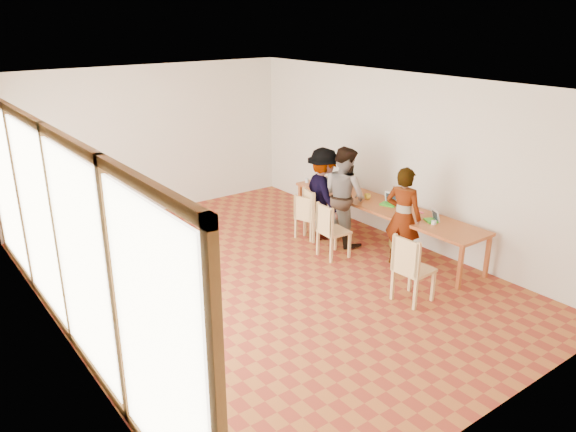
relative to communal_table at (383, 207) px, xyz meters
The scene contains 25 objects.
ground 2.60m from the communal_table, behind, with size 8.00×8.00×0.00m, color #A35727.
wall_back 4.87m from the communal_table, 121.32° to the left, with size 6.00×0.10×3.00m, color beige.
wall_front 4.69m from the communal_table, 122.71° to the right, with size 6.00×0.10×3.00m, color beige.
wall_right 0.95m from the communal_table, 12.18° to the left, with size 0.10×8.00×3.00m, color beige.
window_wall 5.52m from the communal_table, behind, with size 0.10×8.00×3.00m, color white.
ceiling 3.41m from the communal_table, behind, with size 6.00×8.00×0.04m, color white.
communal_table is the anchor object (origin of this frame).
side_table 5.40m from the communal_table, 144.44° to the left, with size 0.90×0.90×0.75m.
chair_near 2.17m from the communal_table, 125.91° to the right, with size 0.50×0.50×0.54m.
chair_mid 1.16m from the communal_table, behind, with size 0.48×0.48×0.51m.
chair_far 1.39m from the communal_table, 132.05° to the left, with size 0.49×0.49×0.44m.
chair_empty 1.25m from the communal_table, 131.33° to the left, with size 0.53×0.53×0.51m.
chair_spare 4.54m from the communal_table, 155.50° to the left, with size 0.60×0.60×0.53m.
person_near 0.89m from the communal_table, 115.11° to the right, with size 0.61×0.40×1.66m, color gray.
person_mid 0.71m from the communal_table, 135.16° to the left, with size 0.86×0.67×1.77m, color gray.
person_far 1.10m from the communal_table, 125.17° to the left, with size 1.09×0.63×1.69m, color gray.
laptop_near 1.07m from the communal_table, 87.58° to the right, with size 0.26×0.28×0.19m.
laptop_mid 0.16m from the communal_table, 33.12° to the right, with size 0.29×0.31×0.22m.
laptop_far 1.29m from the communal_table, 81.84° to the left, with size 0.24×0.28×0.22m.
yellow_mug 0.41m from the communal_table, 89.43° to the left, with size 0.12×0.12×0.09m, color yellow.
green_bottle 1.39m from the communal_table, 80.32° to the left, with size 0.07×0.07×0.28m, color #146D25.
clear_glass 1.90m from the communal_table, 96.51° to the left, with size 0.07×0.07×0.09m, color silver.
condiment_cup 1.17m from the communal_table, 92.86° to the right, with size 0.08×0.08×0.06m, color white.
pink_phone 0.71m from the communal_table, 73.44° to the right, with size 0.05×0.10×0.01m, color #E84360.
black_pouch 1.65m from the communal_table, 87.90° to the left, with size 0.16×0.26×0.09m, color black.
Camera 1 is at (-4.47, -6.58, 3.94)m, focal length 35.00 mm.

